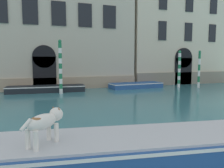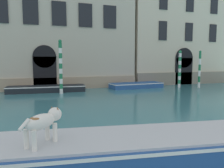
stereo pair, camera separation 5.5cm
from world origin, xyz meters
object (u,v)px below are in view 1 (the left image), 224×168
object	(u,v)px
dog_on_deck	(45,122)
boat_moored_near_palazzo	(47,89)
mooring_pole_0	(60,67)
boat_moored_far	(136,85)
mooring_pole_2	(179,69)
boat_foreground	(113,150)
mooring_pole_4	(199,69)

from	to	relation	value
dog_on_deck	boat_moored_near_palazzo	distance (m)	13.94
dog_on_deck	mooring_pole_0	world-z (taller)	mooring_pole_0
dog_on_deck	boat_moored_far	world-z (taller)	dog_on_deck
mooring_pole_0	dog_on_deck	bearing A→B (deg)	-97.24
mooring_pole_0	mooring_pole_2	bearing A→B (deg)	2.13
boat_foreground	mooring_pole_2	bearing A→B (deg)	57.41
mooring_pole_0	mooring_pole_4	bearing A→B (deg)	-2.40
dog_on_deck	mooring_pole_0	bearing A→B (deg)	39.86
boat_foreground	boat_moored_near_palazzo	size ratio (longest dim) A/B	1.30
dog_on_deck	mooring_pole_0	distance (m)	12.68
mooring_pole_4	mooring_pole_0	bearing A→B (deg)	177.60
boat_foreground	mooring_pole_0	size ratio (longest dim) A/B	1.96
boat_foreground	mooring_pole_4	world-z (taller)	mooring_pole_4
mooring_pole_0	mooring_pole_2	world-z (taller)	mooring_pole_0
boat_moored_near_palazzo	mooring_pole_2	size ratio (longest dim) A/B	1.78
mooring_pole_0	boat_foreground	bearing A→B (deg)	-89.94
boat_foreground	mooring_pole_0	distance (m)	12.71
mooring_pole_0	mooring_pole_4	size ratio (longest dim) A/B	1.19
mooring_pole_0	mooring_pole_4	world-z (taller)	mooring_pole_0
boat_moored_near_palazzo	boat_moored_far	xyz separation A→B (m)	(8.29, 0.11, -0.02)
boat_foreground	dog_on_deck	world-z (taller)	dog_on_deck
mooring_pole_2	boat_moored_far	bearing A→B (deg)	166.02
mooring_pole_2	boat_foreground	bearing A→B (deg)	-131.12
boat_moored_far	mooring_pole_4	size ratio (longest dim) A/B	1.47
boat_foreground	mooring_pole_2	world-z (taller)	mooring_pole_2
boat_moored_near_palazzo	dog_on_deck	bearing A→B (deg)	-88.34
mooring_pole_0	mooring_pole_2	xyz separation A→B (m)	(11.38, 0.42, -0.33)
boat_moored_near_palazzo	mooring_pole_0	bearing A→B (deg)	-48.06
boat_foreground	mooring_pole_4	size ratio (longest dim) A/B	2.33
boat_moored_near_palazzo	mooring_pole_2	distance (m)	12.56
boat_foreground	mooring_pole_0	xyz separation A→B (m)	(-0.01, 12.59, 1.75)
boat_foreground	dog_on_deck	size ratio (longest dim) A/B	8.77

